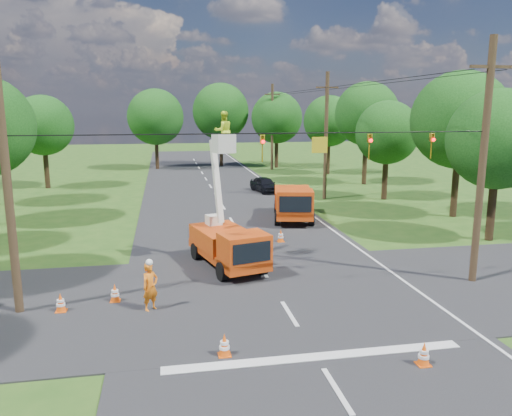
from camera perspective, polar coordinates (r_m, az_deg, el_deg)
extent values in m
plane|color=#274F17|center=(37.08, -3.79, 0.10)|extent=(140.00, 140.00, 0.00)
cube|color=black|center=(37.08, -3.79, 0.10)|extent=(12.00, 100.00, 0.06)
cube|color=black|center=(19.96, 2.41, -9.85)|extent=(56.00, 10.00, 0.07)
cube|color=silver|center=(15.39, 6.90, -16.68)|extent=(9.00, 0.45, 0.02)
cube|color=silver|center=(38.13, 4.60, 0.40)|extent=(0.12, 90.00, 0.02)
cube|color=#CA470E|center=(23.10, -3.30, -5.19)|extent=(3.29, 5.69, 0.40)
cube|color=#CA470E|center=(21.21, -1.35, -4.73)|extent=(2.29, 1.98, 1.34)
cube|color=black|center=(20.54, -0.48, -5.14)|extent=(1.65, 0.49, 0.85)
cube|color=#CA470E|center=(23.59, -3.98, -3.43)|extent=(2.89, 3.74, 0.89)
cylinder|color=black|center=(21.34, -3.90, -7.27)|extent=(0.49, 0.87, 0.82)
cylinder|color=black|center=(22.06, 0.66, -6.61)|extent=(0.49, 0.87, 0.82)
cylinder|color=black|center=(24.39, -6.87, -4.93)|extent=(0.49, 0.87, 0.82)
cylinder|color=black|center=(25.02, -2.79, -4.44)|extent=(0.49, 0.87, 0.82)
cube|color=silver|center=(24.33, -4.86, -1.37)|extent=(0.82, 0.82, 0.49)
cube|color=silver|center=(23.52, -4.51, 3.07)|extent=(0.55, 1.22, 3.87)
cube|color=silver|center=(22.45, -3.71, 7.39)|extent=(1.04, 1.04, 0.85)
imported|color=#C6E526|center=(22.42, -3.73, 8.79)|extent=(0.96, 0.82, 1.72)
cube|color=#CA470E|center=(33.04, 4.25, 0.00)|extent=(3.47, 6.43, 0.46)
cube|color=#CA470E|center=(30.75, 4.45, 0.64)|extent=(2.55, 2.16, 1.52)
cube|color=black|center=(29.89, 4.52, 0.43)|extent=(1.90, 0.47, 0.96)
cube|color=#CA470E|center=(33.72, 4.21, 1.33)|extent=(3.13, 4.18, 1.02)
cylinder|color=black|center=(31.18, 2.44, -1.16)|extent=(0.52, 0.98, 0.93)
cylinder|color=black|center=(31.28, 6.35, -1.18)|extent=(0.52, 0.98, 0.93)
cylinder|color=black|center=(34.96, 2.37, 0.20)|extent=(0.52, 0.98, 0.93)
cylinder|color=black|center=(35.05, 5.85, 0.18)|extent=(0.52, 0.98, 0.93)
imported|color=orange|center=(18.56, -12.00, -8.81)|extent=(0.78, 0.74, 1.79)
imported|color=black|center=(43.62, 1.01, 2.70)|extent=(2.36, 4.14, 1.33)
cone|color=#F1550C|center=(15.25, -3.63, -15.30)|extent=(0.36, 0.36, 0.70)
cube|color=#F1550C|center=(15.40, -3.62, -16.43)|extent=(0.38, 0.38, 0.04)
cylinder|color=white|center=(15.22, -3.64, -15.09)|extent=(0.26, 0.26, 0.09)
cylinder|color=white|center=(15.29, -3.63, -15.60)|extent=(0.31, 0.31, 0.09)
cone|color=#F1550C|center=(15.48, 18.63, -15.47)|extent=(0.36, 0.36, 0.70)
cube|color=#F1550C|center=(15.63, 18.55, -16.59)|extent=(0.38, 0.38, 0.04)
cylinder|color=white|center=(15.45, 18.65, -15.27)|extent=(0.26, 0.26, 0.09)
cylinder|color=white|center=(15.52, 18.61, -15.77)|extent=(0.31, 0.31, 0.09)
cone|color=#F1550C|center=(25.21, 0.73, -4.38)|extent=(0.36, 0.36, 0.70)
cube|color=#F1550C|center=(25.30, 0.73, -5.13)|extent=(0.38, 0.38, 0.04)
cylinder|color=white|center=(25.19, 0.73, -4.25)|extent=(0.26, 0.26, 0.09)
cylinder|color=white|center=(25.23, 0.73, -4.58)|extent=(0.31, 0.31, 0.09)
cone|color=#F1550C|center=(27.32, 2.85, -3.15)|extent=(0.36, 0.36, 0.70)
cube|color=#F1550C|center=(27.41, 2.84, -3.84)|extent=(0.38, 0.38, 0.04)
cylinder|color=white|center=(27.31, 2.85, -3.03)|extent=(0.26, 0.26, 0.09)
cylinder|color=white|center=(27.35, 2.85, -3.34)|extent=(0.31, 0.31, 0.09)
cone|color=#F1550C|center=(19.81, -15.82, -9.27)|extent=(0.36, 0.36, 0.70)
cube|color=#F1550C|center=(19.93, -15.77, -10.19)|extent=(0.38, 0.38, 0.04)
cylinder|color=white|center=(19.79, -15.83, -9.11)|extent=(0.26, 0.26, 0.09)
cylinder|color=white|center=(19.85, -15.81, -9.52)|extent=(0.31, 0.31, 0.09)
cone|color=#F1550C|center=(19.50, -21.43, -9.98)|extent=(0.36, 0.36, 0.70)
cube|color=#F1550C|center=(19.62, -21.36, -10.91)|extent=(0.38, 0.38, 0.04)
cylinder|color=white|center=(19.48, -21.44, -9.82)|extent=(0.26, 0.26, 0.09)
cylinder|color=white|center=(19.53, -21.41, -10.23)|extent=(0.31, 0.31, 0.09)
cone|color=#F1550C|center=(34.82, 3.54, 0.00)|extent=(0.36, 0.36, 0.70)
cube|color=#F1550C|center=(34.88, 3.53, -0.55)|extent=(0.38, 0.38, 0.04)
cylinder|color=white|center=(34.80, 3.54, 0.10)|extent=(0.26, 0.26, 0.09)
cylinder|color=white|center=(34.83, 3.54, -0.15)|extent=(0.31, 0.31, 0.09)
cylinder|color=#4C3823|center=(22.25, 24.47, 4.62)|extent=(0.30, 0.30, 10.00)
cube|color=#4C3823|center=(22.19, 25.29, 14.40)|extent=(1.80, 0.12, 0.12)
cylinder|color=#4C3823|center=(40.25, 8.00, 8.08)|extent=(0.30, 0.30, 10.00)
cube|color=#4C3823|center=(40.22, 8.15, 13.49)|extent=(1.80, 0.12, 0.12)
cylinder|color=#4C3823|center=(59.54, 1.86, 9.20)|extent=(0.30, 0.30, 10.00)
cube|color=#4C3823|center=(59.53, 1.88, 12.86)|extent=(1.80, 0.12, 0.12)
cylinder|color=#4C3823|center=(19.09, -26.51, 1.98)|extent=(0.30, 0.30, 9.00)
cylinder|color=black|center=(18.53, 1.04, 8.52)|extent=(18.00, 0.04, 0.04)
cube|color=gold|center=(19.09, 7.28, 7.16)|extent=(0.60, 0.05, 0.60)
imported|color=gold|center=(18.54, 0.73, 6.82)|extent=(0.16, 0.20, 1.00)
sphere|color=#FF0C0C|center=(18.41, 0.81, 7.57)|extent=(0.14, 0.14, 0.14)
imported|color=gold|center=(19.79, 12.84, 6.83)|extent=(0.16, 0.20, 1.00)
sphere|color=#FF0C0C|center=(19.67, 13.01, 7.52)|extent=(0.14, 0.14, 0.14)
imported|color=gold|center=(20.95, 19.43, 6.70)|extent=(0.16, 0.20, 1.00)
sphere|color=#FF0C0C|center=(20.83, 19.64, 7.36)|extent=(0.14, 0.14, 0.14)
cylinder|color=#382616|center=(49.56, -22.85, 4.44)|extent=(0.44, 0.44, 4.05)
sphere|color=#134011|center=(49.31, -23.18, 8.68)|extent=(5.40, 5.40, 5.40)
cylinder|color=#382616|center=(30.38, 25.36, 0.32)|extent=(0.44, 0.44, 3.96)
sphere|color=#134011|center=(29.97, 25.94, 7.09)|extent=(5.40, 5.40, 5.40)
cylinder|color=#382616|center=(36.07, 21.82, 2.68)|extent=(0.44, 0.44, 4.58)
sphere|color=#134011|center=(35.74, 22.32, 9.28)|extent=(6.40, 6.40, 6.40)
cylinder|color=#382616|center=(41.35, 14.52, 3.58)|extent=(0.44, 0.44, 3.78)
sphere|color=#134011|center=(41.05, 14.76, 8.34)|extent=(5.00, 5.00, 5.00)
cylinder|color=#382616|center=(49.21, 12.34, 5.44)|extent=(0.44, 0.44, 4.75)
sphere|color=#134011|center=(48.97, 12.55, 10.47)|extent=(6.00, 6.00, 6.00)
cylinder|color=#382616|center=(56.33, 8.24, 5.98)|extent=(0.44, 0.44, 4.14)
sphere|color=#134011|center=(56.12, 8.35, 9.80)|extent=(5.60, 5.60, 5.60)
cylinder|color=#382616|center=(61.34, -11.27, 6.43)|extent=(0.44, 0.44, 4.40)
sphere|color=#134011|center=(61.15, -11.42, 10.17)|extent=(6.60, 6.60, 6.60)
cylinder|color=#382616|center=(63.72, -4.00, 6.99)|extent=(0.44, 0.44, 4.84)
sphere|color=#134011|center=(63.54, -4.05, 10.95)|extent=(7.00, 7.00, 7.00)
cylinder|color=#382616|center=(61.88, 2.36, 6.64)|extent=(0.44, 0.44, 4.31)
sphere|color=#134011|center=(61.68, 2.39, 10.27)|extent=(6.20, 6.20, 6.20)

